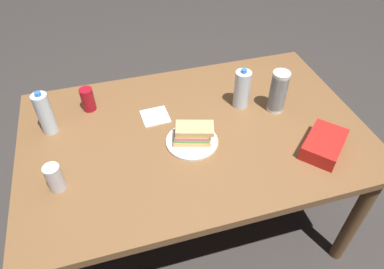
{
  "coord_description": "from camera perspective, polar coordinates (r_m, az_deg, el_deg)",
  "views": [
    {
      "loc": [
        -0.35,
        -1.17,
        1.91
      ],
      "look_at": [
        -0.03,
        -0.07,
        0.83
      ],
      "focal_mm": 32.66,
      "sensor_mm": 36.0,
      "label": 1
    }
  ],
  "objects": [
    {
      "name": "sandwich",
      "position": [
        1.57,
        0.14,
        0.12
      ],
      "size": [
        0.2,
        0.14,
        0.08
      ],
      "color": "#DBB26B",
      "rests_on": "paper_plate"
    },
    {
      "name": "paper_plate",
      "position": [
        1.61,
        0.0,
        -1.14
      ],
      "size": [
        0.24,
        0.24,
        0.01
      ],
      "primitive_type": "cylinder",
      "color": "white",
      "rests_on": "dining_table"
    },
    {
      "name": "dining_table",
      "position": [
        1.73,
        0.37,
        -1.49
      ],
      "size": [
        1.63,
        1.05,
        0.78
      ],
      "color": "brown",
      "rests_on": "ground_plane"
    },
    {
      "name": "water_bottle_spare",
      "position": [
        1.77,
        8.14,
        7.35
      ],
      "size": [
        0.08,
        0.08,
        0.21
      ],
      "color": "silver",
      "rests_on": "dining_table"
    },
    {
      "name": "soda_can_silver",
      "position": [
        1.49,
        -21.51,
        -6.59
      ],
      "size": [
        0.07,
        0.07,
        0.12
      ],
      "primitive_type": "cylinder",
      "color": "silver",
      "rests_on": "dining_table"
    },
    {
      "name": "soda_can_red",
      "position": [
        1.83,
        -16.65,
        5.52
      ],
      "size": [
        0.07,
        0.07,
        0.12
      ],
      "primitive_type": "cylinder",
      "color": "maroon",
      "rests_on": "dining_table"
    },
    {
      "name": "water_bottle_tall",
      "position": [
        1.73,
        -22.87,
        3.18
      ],
      "size": [
        0.07,
        0.07,
        0.23
      ],
      "color": "silver",
      "rests_on": "dining_table"
    },
    {
      "name": "plastic_cup_stack",
      "position": [
        1.77,
        13.88,
        6.79
      ],
      "size": [
        0.08,
        0.08,
        0.22
      ],
      "color": "silver",
      "rests_on": "dining_table"
    },
    {
      "name": "paper_napkin",
      "position": [
        1.75,
        -6.03,
        2.96
      ],
      "size": [
        0.14,
        0.14,
        0.01
      ],
      "primitive_type": "cube",
      "rotation": [
        0.0,
        0.0,
        1.62
      ],
      "color": "white",
      "rests_on": "dining_table"
    },
    {
      "name": "ground_plane",
      "position": [
        2.27,
        0.29,
        -13.88
      ],
      "size": [
        8.0,
        8.0,
        0.0
      ],
      "primitive_type": "plane",
      "color": "#383330"
    },
    {
      "name": "chip_bag",
      "position": [
        1.66,
        20.77,
        -1.5
      ],
      "size": [
        0.27,
        0.27,
        0.07
      ],
      "primitive_type": "cube",
      "rotation": [
        0.0,
        0.0,
        3.87
      ],
      "color": "red",
      "rests_on": "dining_table"
    }
  ]
}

